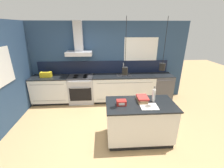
% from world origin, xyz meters
% --- Properties ---
extents(ground_plane, '(16.00, 16.00, 0.00)m').
position_xyz_m(ground_plane, '(0.00, 0.00, 0.00)').
color(ground_plane, tan).
rests_on(ground_plane, ground).
extents(wall_back, '(5.60, 2.42, 2.60)m').
position_xyz_m(wall_back, '(-0.04, 2.00, 1.35)').
color(wall_back, navy).
rests_on(wall_back, ground_plane).
extents(wall_left, '(0.08, 3.80, 2.60)m').
position_xyz_m(wall_left, '(-2.43, 0.70, 1.30)').
color(wall_left, navy).
rests_on(wall_left, ground_plane).
extents(counter_run_left, '(1.21, 0.64, 0.91)m').
position_xyz_m(counter_run_left, '(-1.77, 1.69, 0.46)').
color(counter_run_left, black).
rests_on(counter_run_left, ground_plane).
extents(counter_run_sink, '(2.05, 0.64, 1.29)m').
position_xyz_m(counter_run_sink, '(0.66, 1.69, 0.46)').
color(counter_run_sink, black).
rests_on(counter_run_sink, ground_plane).
extents(oven_range, '(0.80, 0.66, 0.91)m').
position_xyz_m(oven_range, '(-0.77, 1.69, 0.46)').
color(oven_range, '#B5B5BA').
rests_on(oven_range, ground_plane).
extents(dishwasher, '(0.62, 0.65, 0.91)m').
position_xyz_m(dishwasher, '(1.99, 1.69, 0.46)').
color(dishwasher, '#4C4C51').
rests_on(dishwasher, ground_plane).
extents(kitchen_island, '(1.47, 0.79, 0.91)m').
position_xyz_m(kitchen_island, '(0.75, -0.26, 0.46)').
color(kitchen_island, black).
rests_on(kitchen_island, ground_plane).
extents(bottle_on_island, '(0.07, 0.07, 0.34)m').
position_xyz_m(bottle_on_island, '(1.04, -0.17, 1.05)').
color(bottle_on_island, silver).
rests_on(bottle_on_island, kitchen_island).
extents(book_stack, '(0.23, 0.33, 0.11)m').
position_xyz_m(book_stack, '(0.80, -0.16, 0.96)').
color(book_stack, olive).
rests_on(book_stack, kitchen_island).
extents(red_supply_box, '(0.20, 0.14, 0.11)m').
position_xyz_m(red_supply_box, '(0.33, -0.29, 0.96)').
color(red_supply_box, red).
rests_on(red_supply_box, kitchen_island).
extents(paper_pile, '(0.36, 0.29, 0.01)m').
position_xyz_m(paper_pile, '(0.89, -0.40, 0.91)').
color(paper_pile, silver).
rests_on(paper_pile, kitchen_island).
extents(yellow_toolbox, '(0.34, 0.18, 0.19)m').
position_xyz_m(yellow_toolbox, '(-1.86, 1.69, 0.99)').
color(yellow_toolbox, gold).
rests_on(yellow_toolbox, counter_run_left).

